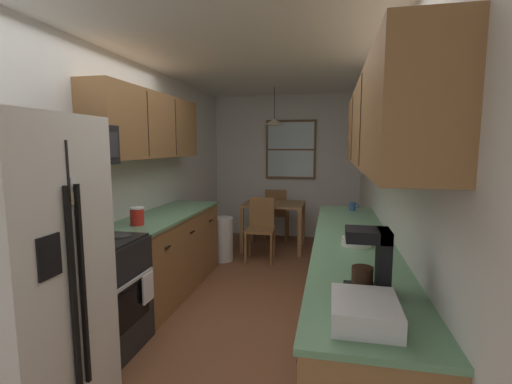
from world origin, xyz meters
The scene contains 25 objects.
ground_plane centered at (0.00, 1.00, 0.00)m, with size 12.00×12.00×0.00m, color brown.
wall_left centered at (-1.35, 1.00, 1.27)m, with size 0.10×9.00×2.55m, color silver.
wall_right centered at (1.35, 1.00, 1.27)m, with size 0.10×9.00×2.55m, color silver.
wall_back centered at (0.00, 3.65, 1.27)m, with size 4.40×0.10×2.55m, color silver.
ceiling_slab centered at (0.00, 1.00, 2.59)m, with size 4.40×9.00×0.08m, color white.
refrigerator centered at (-0.94, -1.19, 0.91)m, with size 0.75×0.78×1.83m.
stove_range centered at (-0.99, -0.45, 0.47)m, with size 0.66×0.66×1.10m.
microwave_over_range centered at (-1.11, -0.45, 1.66)m, with size 0.39×0.60×0.31m.
counter_left centered at (-1.00, 0.82, 0.45)m, with size 0.64×1.88×0.90m.
upper_cabinets_left centered at (-1.14, 0.77, 1.87)m, with size 0.33×1.96×0.69m.
counter_right centered at (1.00, 0.06, 0.45)m, with size 0.64×3.33×0.90m.
upper_cabinets_right centered at (1.14, 0.01, 1.81)m, with size 0.33×3.01×0.62m.
dining_table centered at (-0.08, 2.74, 0.62)m, with size 0.95×0.74×0.75m.
dining_chair_near centered at (-0.18, 2.17, 0.50)m, with size 0.42×0.42×0.90m.
dining_chair_far centered at (-0.12, 3.32, 0.50)m, with size 0.41×0.41×0.90m.
pendant_light centered at (-0.08, 2.74, 2.02)m, with size 0.33×0.33×0.58m.
back_window centered at (0.09, 3.58, 1.58)m, with size 0.89×0.05×1.04m.
trash_bin centered at (-0.70, 2.00, 0.32)m, with size 0.29×0.29×0.63m, color silver.
storage_canister centered at (-1.00, 0.21, 0.99)m, with size 0.13×0.13×0.17m.
dish_towel centered at (-0.64, -0.28, 0.50)m, with size 0.02×0.16×0.24m, color white.
coffee_maker centered at (1.03, -1.01, 1.07)m, with size 0.22×0.18×0.33m.
mug_by_coffeemaker centered at (1.06, 1.43, 0.95)m, with size 0.11×0.07×0.10m.
mug_spare centered at (1.04, 0.15, 0.95)m, with size 0.11×0.07×0.09m.
fruit_bowl centered at (1.01, -0.10, 0.94)m, with size 0.23×0.23×0.09m.
dish_rack centered at (0.96, -1.34, 0.95)m, with size 0.28×0.34×0.10m, color silver.
Camera 1 is at (0.81, -2.87, 1.65)m, focal length 25.26 mm.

